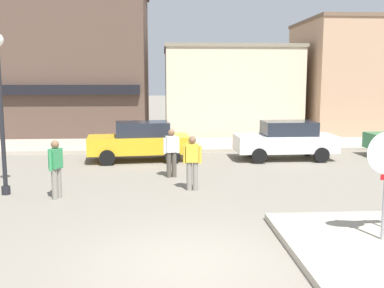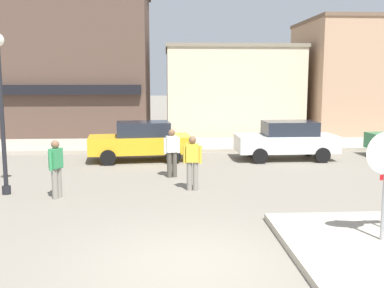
{
  "view_description": "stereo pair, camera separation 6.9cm",
  "coord_description": "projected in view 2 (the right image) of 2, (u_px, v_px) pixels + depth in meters",
  "views": [
    {
      "loc": [
        -0.44,
        -7.57,
        3.27
      ],
      "look_at": [
        0.34,
        4.5,
        1.5
      ],
      "focal_mm": 42.0,
      "sensor_mm": 36.0,
      "label": 1
    },
    {
      "loc": [
        -0.38,
        -7.58,
        3.27
      ],
      "look_at": [
        0.34,
        4.5,
        1.5
      ],
      "focal_mm": 42.0,
      "sensor_mm": 36.0,
      "label": 2
    }
  ],
  "objects": [
    {
      "name": "pedestrian_crossing_near",
      "position": [
        172.0,
        152.0,
        14.88
      ],
      "size": [
        0.55,
        0.31,
        1.61
      ],
      "color": "#4C473D",
      "rests_on": "ground"
    },
    {
      "name": "parked_car_second",
      "position": [
        287.0,
        140.0,
        18.21
      ],
      "size": [
        4.02,
        1.92,
        1.56
      ],
      "color": "white",
      "rests_on": "ground"
    },
    {
      "name": "pedestrian_crossing_far",
      "position": [
        56.0,
        167.0,
        12.25
      ],
      "size": [
        0.35,
        0.54,
        1.61
      ],
      "color": "gray",
      "rests_on": "ground"
    },
    {
      "name": "kerb_far",
      "position": [
        174.0,
        145.0,
        21.82
      ],
      "size": [
        80.0,
        4.0,
        0.15
      ],
      "primitive_type": "cube",
      "color": "#A89E8C",
      "rests_on": "ground"
    },
    {
      "name": "parked_car_nearest",
      "position": [
        141.0,
        141.0,
        17.94
      ],
      "size": [
        4.15,
        2.19,
        1.56
      ],
      "color": "gold",
      "rests_on": "ground"
    },
    {
      "name": "building_corner_shop",
      "position": [
        72.0,
        62.0,
        26.32
      ],
      "size": [
        9.18,
        7.5,
        8.49
      ],
      "color": "brown",
      "rests_on": "ground"
    },
    {
      "name": "building_storefront_left_near",
      "position": [
        228.0,
        90.0,
        28.03
      ],
      "size": [
        7.79,
        7.73,
        5.15
      ],
      "color": "beige",
      "rests_on": "ground"
    },
    {
      "name": "pedestrian_kerb_side",
      "position": [
        192.0,
        161.0,
        13.11
      ],
      "size": [
        0.56,
        0.25,
        1.61
      ],
      "color": "gray",
      "rests_on": "ground"
    },
    {
      "name": "ground_plane",
      "position": [
        188.0,
        264.0,
        7.98
      ],
      "size": [
        160.0,
        160.0,
        0.0
      ],
      "primitive_type": "plane",
      "color": "gray"
    },
    {
      "name": "building_storefront_left_mid",
      "position": [
        346.0,
        77.0,
        26.78
      ],
      "size": [
        5.13,
        6.53,
        6.66
      ],
      "color": "tan",
      "rests_on": "ground"
    },
    {
      "name": "lamp_post",
      "position": [
        0.0,
        90.0,
        12.38
      ],
      "size": [
        0.36,
        0.36,
        4.54
      ],
      "color": "black",
      "rests_on": "ground"
    }
  ]
}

